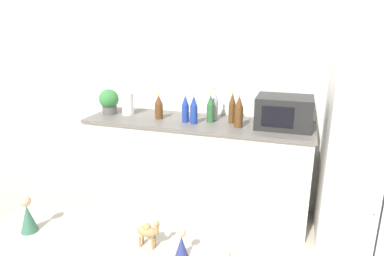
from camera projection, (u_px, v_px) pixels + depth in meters
name	position (u px, v px, depth m)	size (l,w,h in m)	color
wall_back	(255.00, 83.00, 3.32)	(8.00, 0.06, 2.55)	silver
back_counter	(197.00, 166.00, 3.39)	(2.16, 0.63, 0.94)	silver
refrigerator	(380.00, 148.00, 2.75)	(0.84, 0.75, 1.73)	white
potted_plant	(109.00, 101.00, 3.48)	(0.20, 0.20, 0.25)	#595451
paper_towel_roll	(128.00, 104.00, 3.46)	(0.12, 0.12, 0.22)	white
microwave	(284.00, 112.00, 3.00)	(0.48, 0.37, 0.28)	black
back_bottle_0	(159.00, 107.00, 3.30)	(0.08, 0.08, 0.24)	brown
back_bottle_1	(185.00, 109.00, 3.18)	(0.07, 0.07, 0.26)	navy
back_bottle_2	(232.00, 108.00, 3.15)	(0.06, 0.06, 0.29)	brown
back_bottle_3	(214.00, 105.00, 3.26)	(0.07, 0.07, 0.30)	#B2B7BC
back_bottle_4	(194.00, 110.00, 3.13)	(0.07, 0.07, 0.27)	navy
back_bottle_5	(239.00, 112.00, 3.02)	(0.08, 0.08, 0.29)	brown
back_bottle_6	(211.00, 109.00, 3.19)	(0.07, 0.07, 0.26)	#2D6033
camel_figurine	(148.00, 231.00, 1.28)	(0.09, 0.04, 0.12)	#A87F4C
wise_man_figurine_blue	(182.00, 245.00, 1.22)	(0.05, 0.05, 0.12)	navy
wise_man_figurine_purple	(28.00, 216.00, 1.38)	(0.07, 0.07, 0.16)	#33664C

